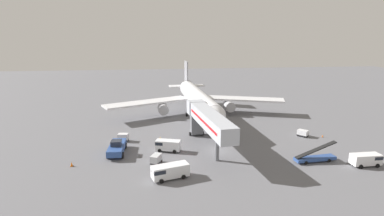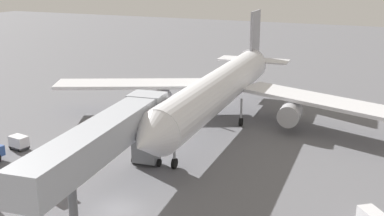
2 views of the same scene
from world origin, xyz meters
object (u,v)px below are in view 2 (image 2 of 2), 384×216
Objects in this scene: jet_bridge at (109,137)px; baggage_cart_outer_right at (19,142)px; ground_crew_worker_foreground at (54,162)px; service_van_mid_right at (39,174)px; airplane_at_gate at (221,88)px.

jet_bridge is 10.14× the size of baggage_cart_outer_right.
ground_crew_worker_foreground reaches higher than baggage_cart_outer_right.
baggage_cart_outer_right is 1.38× the size of ground_crew_worker_foreground.
ground_crew_worker_foreground is (-1.19, 3.60, -0.35)m from service_van_mid_right.
airplane_at_gate is 22.05× the size of baggage_cart_outer_right.
airplane_at_gate reaches higher than service_van_mid_right.
ground_crew_worker_foreground is at bearing 161.94° from jet_bridge.
airplane_at_gate is 30.37× the size of ground_crew_worker_foreground.
baggage_cart_outer_right is (-17.82, -17.38, -4.06)m from airplane_at_gate.
jet_bridge is (-1.73, -23.36, 0.80)m from airplane_at_gate.
airplane_at_gate reaches higher than ground_crew_worker_foreground.
baggage_cart_outer_right is at bearing 159.61° from jet_bridge.
airplane_at_gate is at bearing 85.76° from jet_bridge.
airplane_at_gate is at bearing 63.07° from ground_crew_worker_foreground.
baggage_cart_outer_right is (-8.59, 6.75, -0.33)m from service_van_mid_right.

